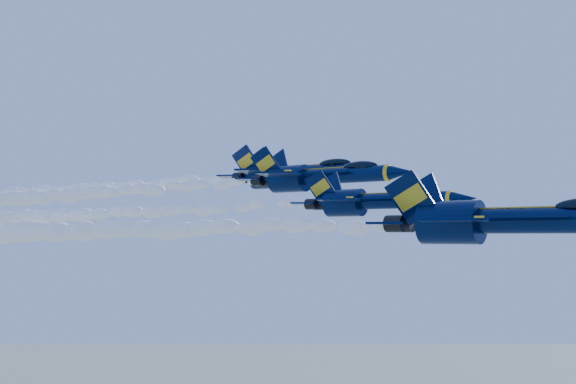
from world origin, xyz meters
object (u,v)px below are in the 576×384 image
Objects in this scene: jet_second at (377,201)px; jet_fourth at (297,173)px; jet_third at (319,176)px; jet_lead at (507,220)px.

jet_fourth is at bearing 139.71° from jet_second.
jet_fourth is at bearing 137.18° from jet_third.
jet_fourth reaches higher than jet_lead.
jet_fourth is (-7.67, 7.11, 1.21)m from jet_third.
jet_third is (-11.32, 8.99, 3.18)m from jet_second.
jet_lead is at bearing -36.22° from jet_fourth.
jet_lead is 1.01× the size of jet_third.
jet_second is 0.82× the size of jet_third.
jet_third is 10.53m from jet_fourth.
jet_third reaches higher than jet_lead.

